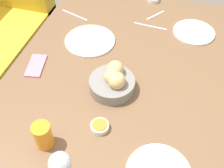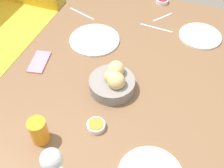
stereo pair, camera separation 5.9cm
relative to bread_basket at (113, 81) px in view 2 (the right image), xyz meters
name	(u,v)px [view 2 (the right image)]	position (x,y,z in m)	size (l,w,h in m)	color
ground_plane	(121,157)	(0.04, -0.04, -0.75)	(10.00, 10.00, 0.00)	#6B6056
dining_table	(124,94)	(0.04, -0.04, -0.12)	(1.54, 1.09, 0.70)	brown
bread_basket	(113,81)	(0.00, 0.00, 0.00)	(0.20, 0.20, 0.12)	gray
plate_near_right	(200,36)	(0.50, -0.31, -0.04)	(0.22, 0.22, 0.01)	white
plate_far_center	(95,40)	(0.28, 0.21, -0.04)	(0.26, 0.26, 0.01)	white
juice_glass	(39,131)	(-0.34, 0.17, 0.01)	(0.07, 0.07, 0.11)	orange
wine_glass	(51,160)	(-0.45, 0.04, 0.07)	(0.08, 0.08, 0.16)	silver
jam_bowl_berry	(162,0)	(0.76, -0.04, -0.03)	(0.07, 0.07, 0.03)	white
jam_bowl_honey	(96,125)	(-0.22, -0.01, -0.03)	(0.07, 0.07, 0.03)	white
fork_silver	(82,14)	(0.48, 0.37, -0.04)	(0.07, 0.18, 0.00)	#B7B7BC
knife_silver	(156,28)	(0.49, -0.07, -0.04)	(0.02, 0.19, 0.00)	#B7B7BC
spoon_coffee	(163,17)	(0.61, -0.08, -0.04)	(0.12, 0.09, 0.00)	#B7B7BC
cell_phone	(39,62)	(0.03, 0.39, -0.04)	(0.16, 0.10, 0.01)	pink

